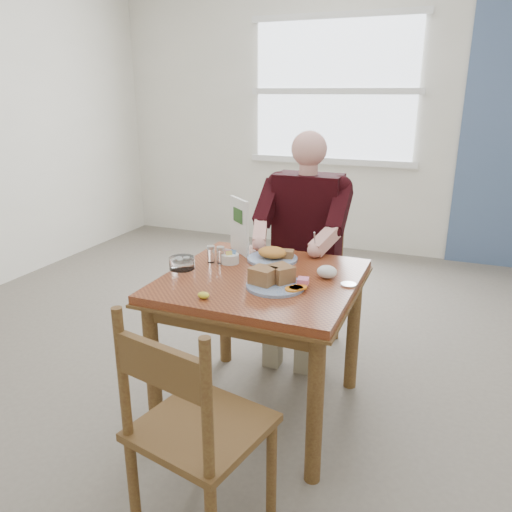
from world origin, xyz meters
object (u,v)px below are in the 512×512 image
at_px(chair_near, 193,431).
at_px(diner, 304,228).
at_px(chair_far, 307,275).
at_px(table, 261,297).
at_px(near_plate, 275,279).
at_px(far_plate, 273,255).

distance_m(chair_near, diner, 1.58).
bearing_deg(chair_near, diner, 92.76).
bearing_deg(diner, chair_far, 90.01).
distance_m(table, near_plate, 0.20).
relative_size(near_plate, far_plate, 1.14).
xyz_separation_m(chair_near, far_plate, (-0.10, 1.09, 0.30)).
height_order(table, diner, diner).
bearing_deg(near_plate, diner, 97.36).
xyz_separation_m(diner, far_plate, (-0.03, -0.46, -0.03)).
distance_m(chair_near, far_plate, 1.13).
xyz_separation_m(chair_far, far_plate, (-0.03, -0.55, 0.30)).
bearing_deg(far_plate, chair_far, 86.92).
bearing_deg(far_plate, chair_near, -84.52).
distance_m(table, diner, 0.73).
height_order(chair_far, near_plate, chair_far).
relative_size(chair_far, near_plate, 2.74).
bearing_deg(far_plate, near_plate, -68.93).
height_order(table, chair_far, chair_far).
bearing_deg(near_plate, far_plate, 111.07).
xyz_separation_m(chair_near, diner, (-0.07, 1.55, 0.33)).
relative_size(chair_far, far_plate, 3.12).
relative_size(chair_near, diner, 0.69).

